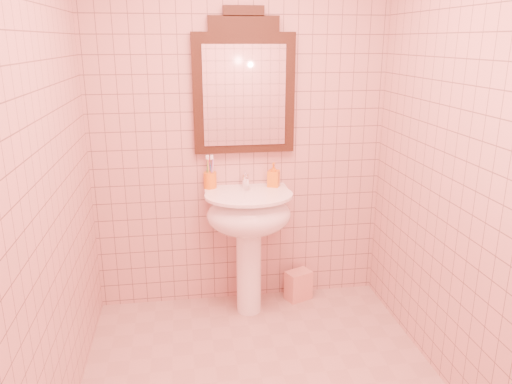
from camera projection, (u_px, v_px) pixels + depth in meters
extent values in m
cube|color=tan|center=(239.00, 129.00, 3.36)|extent=(2.00, 0.02, 2.50)
cylinder|color=white|center=(249.00, 265.00, 3.42)|extent=(0.17, 0.17, 0.70)
ellipsoid|color=white|center=(249.00, 215.00, 3.29)|extent=(0.56, 0.46, 0.28)
cube|color=white|center=(246.00, 191.00, 3.41)|extent=(0.56, 0.15, 0.05)
cylinder|color=white|center=(249.00, 195.00, 3.25)|extent=(0.58, 0.58, 0.02)
cylinder|color=white|center=(246.00, 180.00, 3.39)|extent=(0.04, 0.04, 0.09)
cylinder|color=white|center=(247.00, 178.00, 3.33)|extent=(0.02, 0.10, 0.02)
cylinder|color=white|center=(248.00, 183.00, 3.29)|extent=(0.02, 0.02, 0.04)
cube|color=white|center=(245.00, 172.00, 3.39)|extent=(0.01, 0.07, 0.01)
cube|color=black|center=(244.00, 94.00, 3.27)|extent=(0.67, 0.05, 0.78)
cube|color=black|center=(244.00, 24.00, 3.14)|extent=(0.45, 0.05, 0.10)
cube|color=black|center=(243.00, 11.00, 3.12)|extent=(0.26, 0.05, 0.06)
cube|color=white|center=(245.00, 96.00, 3.25)|extent=(0.54, 0.01, 0.65)
cylinder|color=orange|center=(210.00, 180.00, 3.37)|extent=(0.09, 0.09, 0.11)
cylinder|color=silver|center=(213.00, 173.00, 3.36)|extent=(0.01, 0.01, 0.20)
cylinder|color=#338CD8|center=(211.00, 173.00, 3.37)|extent=(0.01, 0.01, 0.20)
cylinder|color=#E5334C|center=(208.00, 173.00, 3.37)|extent=(0.01, 0.01, 0.20)
cylinder|color=#3FBF59|center=(207.00, 174.00, 3.35)|extent=(0.01, 0.01, 0.20)
cylinder|color=#D8CC4C|center=(209.00, 174.00, 3.34)|extent=(0.01, 0.01, 0.20)
cylinder|color=purple|center=(212.00, 174.00, 3.34)|extent=(0.01, 0.01, 0.20)
imported|color=orange|center=(274.00, 175.00, 3.39)|extent=(0.10, 0.10, 0.17)
cube|color=#DBA881|center=(298.00, 285.00, 3.65)|extent=(0.21, 0.18, 0.22)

